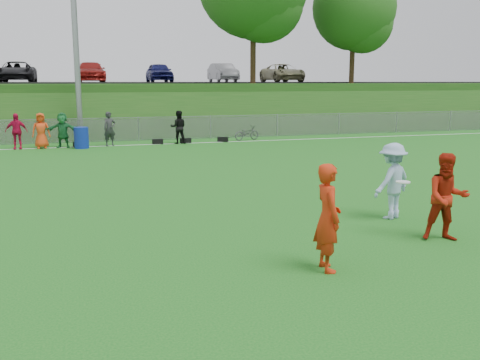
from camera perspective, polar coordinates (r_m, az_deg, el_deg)
name	(u,v)px	position (r m, az deg, el deg)	size (l,w,h in m)	color
ground	(259,252)	(10.24, 2.04, -7.64)	(120.00, 120.00, 0.00)	#125717
sideline_far	(143,145)	(27.57, -10.27, 3.73)	(60.00, 0.10, 0.01)	white
fence	(138,129)	(29.48, -10.78, 5.40)	(58.00, 0.06, 1.30)	gray
light_pole	(74,12)	(30.20, -17.29, 16.76)	(1.20, 0.40, 12.15)	gray
berm	(121,104)	(40.36, -12.58, 7.88)	(120.00, 18.00, 3.00)	#1B4D15
parking_lot	(118,83)	(42.31, -12.89, 10.08)	(120.00, 12.00, 0.10)	black
tree_green_far	(356,12)	(40.38, 12.32, 17.09)	(5.88, 5.88, 8.19)	black
car_row	(102,72)	(41.25, -14.47, 11.08)	(32.04, 5.18, 1.44)	white
spectator_row	(83,130)	(27.30, -16.44, 5.18)	(8.71, 0.79, 1.69)	#C00D3A
gear_bags	(163,141)	(27.78, -8.24, 4.10)	(7.93, 0.50, 0.26)	black
player_red_left	(328,217)	(9.15, 9.35, -3.97)	(0.67, 0.44, 1.85)	red
player_red_center	(447,197)	(11.50, 21.20, -1.74)	(0.87, 0.68, 1.78)	#A51C0B
player_blue	(392,181)	(12.95, 15.91, -0.10)	(1.15, 0.66, 1.78)	#96B0D0
frisbee	(403,182)	(11.58, 17.01, -0.21)	(0.29, 0.29, 0.03)	silver
recycling_bin	(81,138)	(26.76, -16.56, 4.34)	(0.68, 0.68, 1.02)	navy
bicycle	(247,133)	(29.21, 0.72, 5.04)	(0.53, 1.51, 0.79)	#313134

